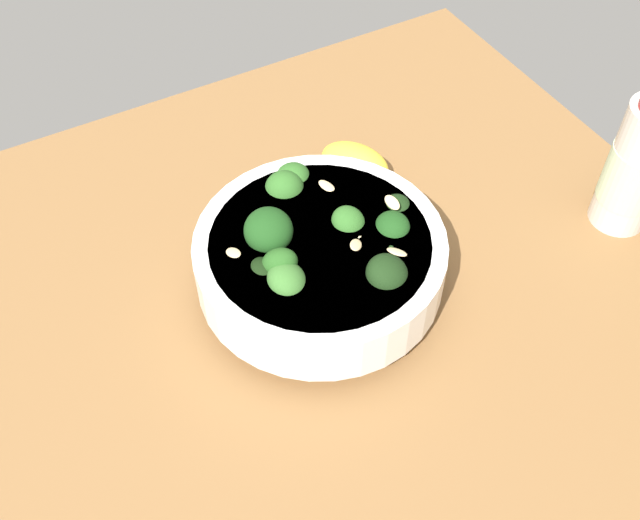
{
  "coord_description": "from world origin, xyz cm",
  "views": [
    {
      "loc": [
        35.93,
        -22.96,
        55.52
      ],
      "look_at": [
        -2.28,
        -1.87,
        4.0
      ],
      "focal_mm": 42.56,
      "sensor_mm": 36.0,
      "label": 1
    }
  ],
  "objects": [
    {
      "name": "bowl_of_broccoli",
      "position": [
        -2.41,
        -1.82,
        4.27
      ],
      "size": [
        22.26,
        22.26,
        9.48
      ],
      "color": "white",
      "rests_on": "ground_plane"
    },
    {
      "name": "ground_plane",
      "position": [
        0.0,
        0.0,
        -2.02
      ],
      "size": [
        71.72,
        71.72,
        4.04
      ],
      "primitive_type": "cube",
      "color": "brown"
    },
    {
      "name": "lemon_wedge",
      "position": [
        -13.64,
        8.53,
        1.94
      ],
      "size": [
        8.75,
        7.83,
        3.88
      ],
      "primitive_type": "ellipsoid",
      "rotation": [
        0.0,
        0.0,
        3.7
      ],
      "color": "yellow",
      "rests_on": "ground_plane"
    },
    {
      "name": "bottle_tall",
      "position": [
        4.23,
        28.65,
        7.08
      ],
      "size": [
        5.7,
        5.7,
        15.95
      ],
      "color": "beige",
      "rests_on": "ground_plane"
    }
  ]
}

